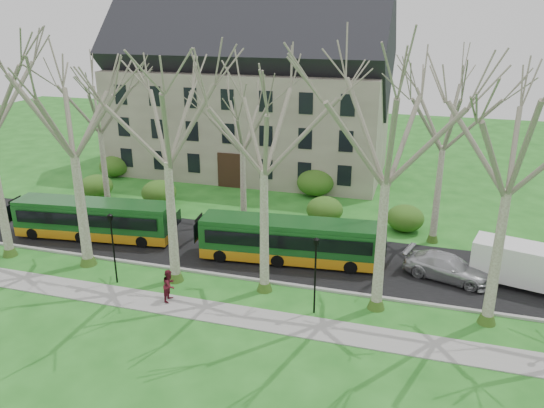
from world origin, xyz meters
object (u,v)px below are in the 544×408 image
Objects in this scene: sedan at (447,267)px; van_a at (525,266)px; bus_follow at (290,240)px; pedestrian_b at (169,285)px; bus_lead at (94,219)px.

sedan is 4.31m from van_a.
pedestrian_b is at bearing -132.70° from bus_follow.
bus_lead is 1.93× the size of van_a.
van_a is (4.27, 0.28, 0.52)m from sedan.
bus_lead is at bearing -164.20° from van_a.
bus_follow is 6.18× the size of pedestrian_b.
van_a is at bearing -4.71° from bus_lead.
bus_lead is 23.84m from sedan.
van_a reaches higher than sedan.
bus_lead is 0.98× the size of bus_follow.
van_a is at bearing -2.99° from bus_follow.
van_a reaches higher than pedestrian_b.
sedan is at bearing -162.24° from van_a.
sedan is 16.38m from pedestrian_b.
bus_follow reaches higher than pedestrian_b.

